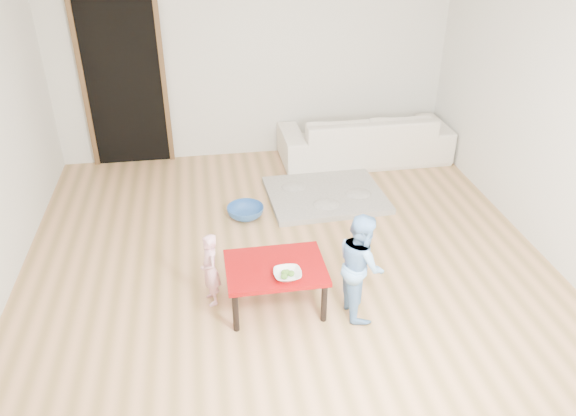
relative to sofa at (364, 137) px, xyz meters
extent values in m
cube|color=#9F7A44|center=(-1.37, -2.05, -0.32)|extent=(5.00, 5.00, 0.01)
cube|color=silver|center=(-1.37, 0.45, 0.98)|extent=(5.00, 0.02, 2.60)
cube|color=silver|center=(1.13, -2.05, 0.98)|extent=(0.02, 5.00, 2.60)
imported|color=#EEE4CF|center=(0.00, 0.00, 0.00)|extent=(2.18, 0.87, 0.63)
cube|color=orange|center=(-0.40, -0.15, 0.16)|extent=(0.43, 0.38, 0.11)
imported|color=white|center=(-1.49, -2.95, 0.12)|extent=(0.23, 0.23, 0.06)
imported|color=#E06682|center=(-2.10, -2.63, 0.02)|extent=(0.21, 0.27, 0.67)
imported|color=#69AFF5|center=(-0.89, -2.95, 0.15)|extent=(0.37, 0.47, 0.94)
imported|color=#2A5AA1|center=(-1.68, -1.25, -0.25)|extent=(0.40, 0.40, 0.13)
camera|label=1|loc=(-2.07, -6.53, 2.83)|focal=35.00mm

